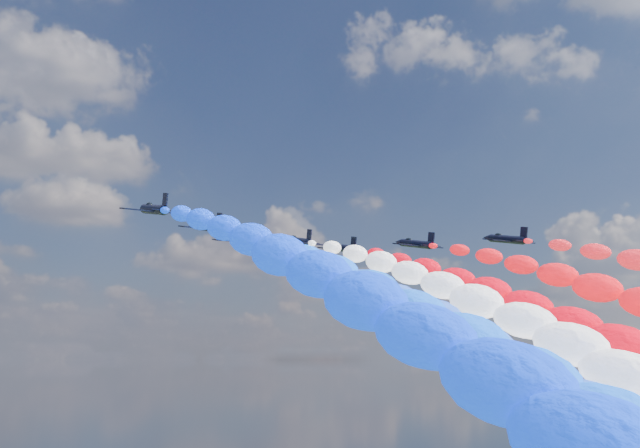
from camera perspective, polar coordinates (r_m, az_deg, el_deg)
jet_0 at (r=118.73m, az=-11.67°, el=1.02°), size 10.39×13.81×5.22m
trail_0 at (r=65.09m, az=1.32°, el=-6.78°), size 6.70×106.84×41.21m
jet_1 at (r=132.71m, az=-7.92°, el=-0.20°), size 10.21×13.69×5.22m
trail_1 at (r=80.78m, az=5.16°, el=-7.29°), size 6.70×106.84×41.21m
jet_2 at (r=146.15m, az=-5.75°, el=-1.11°), size 10.47×13.87×5.22m
trail_2 at (r=95.21m, az=6.61°, el=-7.61°), size 6.70×106.84×41.21m
jet_3 at (r=147.81m, az=-1.52°, el=-1.25°), size 10.09×13.60×5.22m
trail_3 at (r=99.33m, az=12.66°, el=-7.53°), size 6.70×106.84×41.21m
jet_4 at (r=159.50m, az=-4.10°, el=-1.84°), size 9.79×13.38×5.22m
trail_4 at (r=109.31m, az=7.48°, el=-7.85°), size 6.70×106.84×41.21m
jet_5 at (r=156.29m, az=1.50°, el=-1.70°), size 10.33×13.77×5.22m
trail_5 at (r=109.59m, az=15.80°, el=-7.57°), size 6.70×106.84×41.21m
jet_6 at (r=152.02m, az=6.83°, el=-1.41°), size 10.35×13.78×5.22m
jet_7 at (r=148.97m, az=13.10°, el=-1.06°), size 9.83×13.41×5.22m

